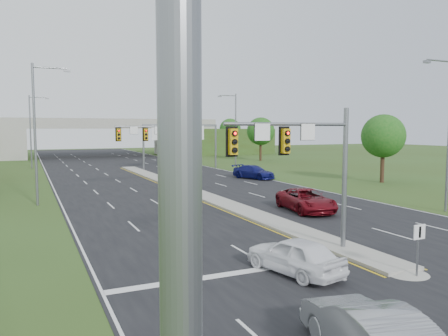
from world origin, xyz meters
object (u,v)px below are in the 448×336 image
at_px(signal_mast_near, 307,156).
at_px(signal_mast_far, 159,142).
at_px(sign_gantry, 180,134).
at_px(car_silver, 371,335).
at_px(overpass, 98,140).
at_px(keep_right_sign, 419,241).
at_px(car_far_a, 306,200).
at_px(car_white, 294,255).
at_px(car_far_b, 254,172).

xyz_separation_m(signal_mast_near, signal_mast_far, (0.00, 25.00, 0.00)).
xyz_separation_m(sign_gantry, car_silver, (-13.11, -53.74, -4.40)).
bearing_deg(overpass, car_silver, -94.14).
relative_size(sign_gantry, car_silver, 2.32).
bearing_deg(keep_right_sign, signal_mast_near, 116.94).
xyz_separation_m(keep_right_sign, car_far_a, (4.26, 13.76, -0.69)).
bearing_deg(car_white, car_far_a, -140.02).
height_order(keep_right_sign, overpass, overpass).
relative_size(signal_mast_near, sign_gantry, 0.60).
distance_m(sign_gantry, car_silver, 55.49).
bearing_deg(signal_mast_far, signal_mast_near, -90.00).
bearing_deg(car_far_b, signal_mast_near, -136.15).
distance_m(signal_mast_near, signal_mast_far, 25.00).
xyz_separation_m(signal_mast_far, car_silver, (-4.17, -33.74, -3.88)).
distance_m(car_white, car_far_a, 14.06).
relative_size(signal_mast_far, car_far_a, 1.20).
distance_m(signal_mast_near, car_far_a, 12.02).
distance_m(signal_mast_near, keep_right_sign, 5.94).
bearing_deg(car_far_b, car_white, -137.78).
xyz_separation_m(signal_mast_far, overpass, (2.26, 55.07, -1.17)).
distance_m(overpass, car_white, 82.15).
bearing_deg(sign_gantry, car_far_b, -76.02).
bearing_deg(sign_gantry, signal_mast_far, -114.11).
height_order(car_white, car_far_b, car_far_b).
distance_m(car_far_a, car_far_b, 20.86).
relative_size(signal_mast_far, overpass, 0.09).
height_order(overpass, car_silver, overpass).
bearing_deg(car_far_a, overpass, 101.80).
height_order(signal_mast_near, sign_gantry, signal_mast_near).
xyz_separation_m(signal_mast_near, overpass, (2.26, 80.07, -1.17)).
bearing_deg(signal_mast_far, car_far_b, 17.95).
bearing_deg(signal_mast_far, overpass, 87.65).
xyz_separation_m(sign_gantry, car_far_a, (-2.42, -35.69, -4.41)).
bearing_deg(signal_mast_far, sign_gantry, 65.89).
distance_m(keep_right_sign, car_silver, 7.76).
distance_m(sign_gantry, car_white, 48.37).
xyz_separation_m(overpass, car_far_a, (4.26, -70.77, -2.73)).
relative_size(keep_right_sign, car_silver, 0.44).
height_order(car_far_a, car_far_b, car_far_a).
distance_m(car_white, car_silver, 7.18).
xyz_separation_m(signal_mast_near, car_far_b, (12.89, 29.17, -3.91)).
height_order(car_white, car_silver, car_silver).
bearing_deg(signal_mast_far, keep_right_sign, -85.61).
xyz_separation_m(keep_right_sign, car_white, (-4.19, 2.53, -0.73)).
distance_m(sign_gantry, car_far_a, 36.04).
relative_size(signal_mast_near, signal_mast_far, 1.00).
bearing_deg(car_silver, signal_mast_near, -104.84).
height_order(signal_mast_far, car_silver, signal_mast_far).
relative_size(signal_mast_far, car_far_b, 1.27).
distance_m(overpass, car_far_a, 70.95).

